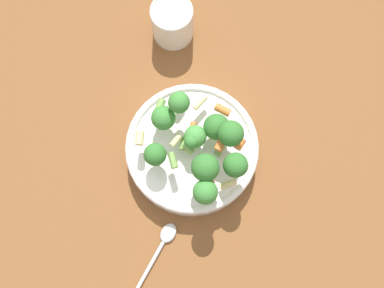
{
  "coord_description": "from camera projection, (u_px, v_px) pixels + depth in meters",
  "views": [
    {
      "loc": [
        0.15,
        0.1,
        0.82
      ],
      "look_at": [
        0.0,
        0.0,
        0.07
      ],
      "focal_mm": 42.0,
      "sensor_mm": 36.0,
      "label": 1
    }
  ],
  "objects": [
    {
      "name": "ground_plane",
      "position": [
        192.0,
        152.0,
        0.84
      ],
      "size": [
        3.0,
        3.0,
        0.0
      ],
      "primitive_type": "plane",
      "color": "brown"
    },
    {
      "name": "bowl",
      "position": [
        192.0,
        149.0,
        0.81
      ],
      "size": [
        0.24,
        0.24,
        0.05
      ],
      "color": "white",
      "rests_on": "ground_plane"
    },
    {
      "name": "pasta_salad",
      "position": [
        201.0,
        144.0,
        0.74
      ],
      "size": [
        0.17,
        0.19,
        0.09
      ],
      "color": "#8CB766",
      "rests_on": "bowl"
    },
    {
      "name": "cup",
      "position": [
        172.0,
        22.0,
        0.85
      ],
      "size": [
        0.08,
        0.08,
        0.08
      ],
      "color": "silver",
      "rests_on": "ground_plane"
    },
    {
      "name": "spoon",
      "position": [
        160.0,
        247.0,
        0.79
      ],
      "size": [
        0.15,
        0.03,
        0.01
      ],
      "rotation": [
        0.0,
        0.0,
        9.48
      ],
      "color": "silver",
      "rests_on": "ground_plane"
    }
  ]
}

